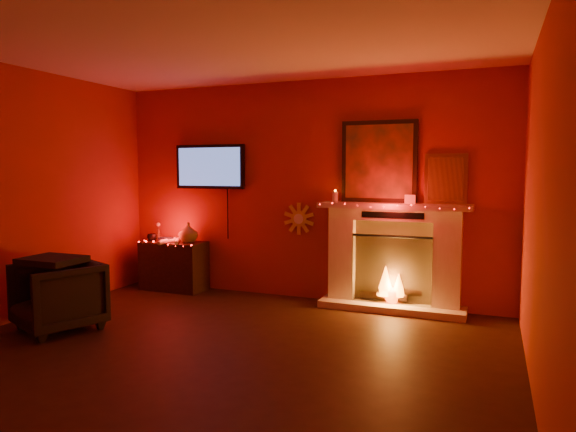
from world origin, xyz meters
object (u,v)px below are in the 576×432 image
Objects in this scene: console_table at (175,263)px; armchair at (58,296)px; fireplace at (393,247)px; sunburst_clock at (299,219)px; tv at (210,167)px.

armchair is at bearing -92.56° from console_table.
fireplace is at bearing 57.61° from armchair.
sunburst_clock is 2.86m from armchair.
fireplace is 2.61m from tv.
tv is at bearing 178.50° from fireplace.
fireplace is 2.39× the size of console_table.
armchair is (-0.09, -1.91, -0.02)m from console_table.
sunburst_clock is at bearing 73.21° from armchair.
console_table is (-2.89, -0.13, -0.36)m from fireplace.
console_table is at bearing -156.93° from tv.
fireplace is 3.63m from armchair.
tv is 2.54m from armchair.
tv reaches higher than console_table.
fireplace is 2.88× the size of armchair.
sunburst_clock is (-1.19, 0.09, 0.28)m from fireplace.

